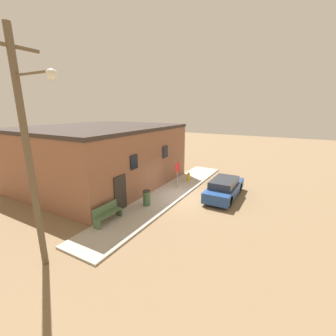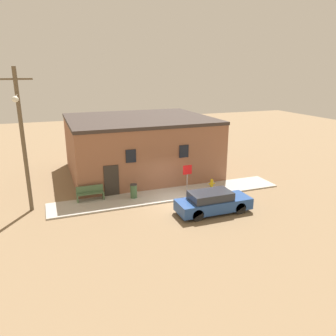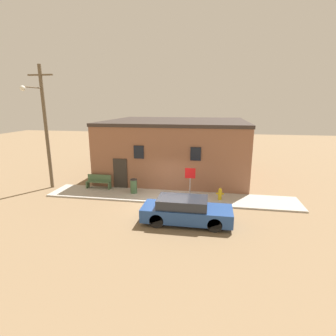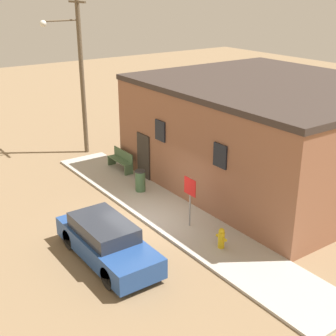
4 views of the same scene
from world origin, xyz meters
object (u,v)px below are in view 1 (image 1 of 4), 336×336
bench (107,213)px  utility_pole (29,149)px  stop_sign (177,171)px  parked_car (224,188)px  fire_hydrant (189,177)px  trash_bin (147,198)px

bench → utility_pole: (-3.59, -0.25, 4.01)m
stop_sign → parked_car: stop_sign is taller
fire_hydrant → trash_bin: 5.68m
stop_sign → utility_pole: size_ratio=0.23×
stop_sign → parked_car: 3.64m
bench → parked_car: bearing=-33.4°
trash_bin → parked_car: (3.89, -3.76, 0.08)m
parked_car → utility_pole: bearing=158.0°
fire_hydrant → stop_sign: bearing=177.4°
stop_sign → bench: (-6.54, 0.83, -0.87)m
utility_pole → parked_car: 11.71m
parked_car → fire_hydrant: bearing=62.7°
trash_bin → parked_car: parked_car is taller
bench → parked_car: size_ratio=0.38×
trash_bin → bench: bearing=167.2°
trash_bin → utility_pole: bearing=176.6°
fire_hydrant → stop_sign: 2.13m
stop_sign → trash_bin: bearing=176.9°
trash_bin → parked_car: size_ratio=0.21×
bench → utility_pole: size_ratio=0.21×
fire_hydrant → stop_sign: size_ratio=0.39×
fire_hydrant → bench: bearing=173.8°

